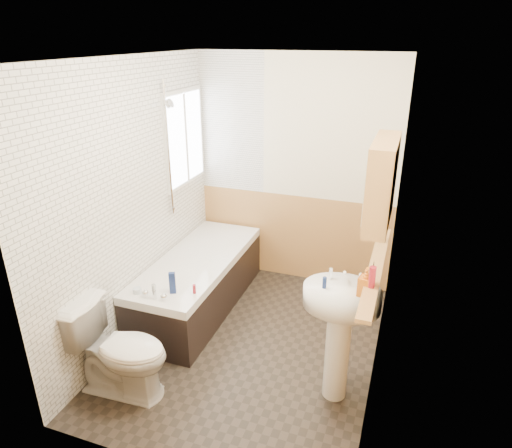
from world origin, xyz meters
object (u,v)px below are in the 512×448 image
(toilet, at_px, (120,350))
(pine_shelf, at_px, (376,268))
(medicine_cabinet, at_px, (382,183))
(sink, at_px, (340,321))
(bathtub, at_px, (199,281))

(toilet, bearing_deg, pine_shelf, -69.96)
(pine_shelf, xyz_separation_m, medicine_cabinet, (-0.03, 0.02, 0.65))
(toilet, xyz_separation_m, medicine_cabinet, (1.77, 0.78, 1.32))
(sink, relative_size, pine_shelf, 0.74)
(bathtub, xyz_separation_m, toilet, (-0.03, -1.31, 0.09))
(bathtub, height_order, medicine_cabinet, medicine_cabinet)
(sink, bearing_deg, bathtub, 139.39)
(pine_shelf, bearing_deg, bathtub, 162.67)
(medicine_cabinet, bearing_deg, sink, -123.24)
(bathtub, distance_m, toilet, 1.32)
(bathtub, distance_m, pine_shelf, 2.00)
(sink, bearing_deg, toilet, -175.84)
(bathtub, distance_m, sink, 1.80)
(bathtub, height_order, sink, sink)
(pine_shelf, relative_size, medicine_cabinet, 2.20)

